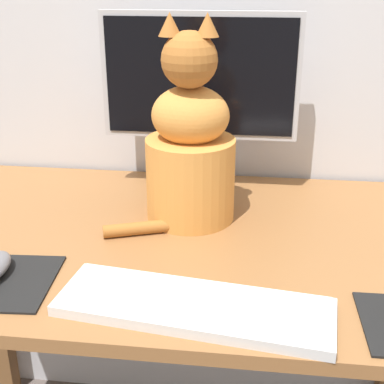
% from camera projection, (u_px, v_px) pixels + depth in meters
% --- Properties ---
extents(desk, '(1.23, 0.69, 0.75)m').
position_uv_depth(desk, '(168.00, 280.00, 1.12)').
color(desk, brown).
rests_on(desk, ground_plane).
extents(monitor, '(0.45, 0.17, 0.41)m').
position_uv_depth(monitor, '(200.00, 92.00, 1.21)').
color(monitor, '#B2B2B7').
rests_on(monitor, desk).
extents(keyboard, '(0.45, 0.19, 0.02)m').
position_uv_depth(keyboard, '(194.00, 306.00, 0.83)').
color(keyboard, silver).
rests_on(keyboard, desk).
extents(cat, '(0.26, 0.22, 0.42)m').
position_uv_depth(cat, '(190.00, 148.00, 1.09)').
color(cat, '#D6893D').
rests_on(cat, desk).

